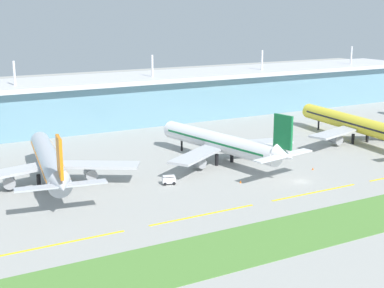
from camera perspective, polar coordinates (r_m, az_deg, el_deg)
ground_plane at (r=160.00m, az=11.00°, el=-3.77°), size 600.00×600.00×0.00m
terminal_building at (r=242.24m, az=-4.56°, el=4.72°), size 288.00×34.00×28.54m
airliner_near_middle at (r=157.63m, az=-14.29°, el=-1.77°), size 48.17×60.37×18.90m
airliner_center at (r=174.68m, az=3.00°, el=0.12°), size 48.03×59.31×18.90m
airliner_far_middle at (r=210.64m, az=16.53°, el=1.90°), size 48.54×69.24×18.90m
taxiway_stripe_west at (r=120.12m, az=-13.19°, el=-9.82°), size 28.00×0.70×0.04m
taxiway_stripe_mid_west at (r=132.45m, az=1.16°, el=-7.20°), size 28.00×0.70×0.04m
taxiway_stripe_centre at (r=151.56m, az=12.36°, el=-4.81°), size 28.00×0.70×0.04m
grass_verge at (r=140.79m, az=18.48°, el=-6.64°), size 300.00×18.00×0.10m
baggage_cart at (r=154.41m, az=-2.37°, el=-3.67°), size 3.96×2.84×2.48m
safety_cone_left_wingtip at (r=172.26m, az=12.17°, el=-2.46°), size 0.56×0.56×0.70m
safety_cone_nose_front at (r=156.44m, az=4.95°, el=-3.83°), size 0.56×0.56×0.70m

